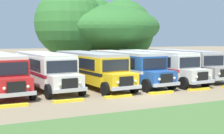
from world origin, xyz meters
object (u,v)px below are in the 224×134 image
parked_bus_slot_2 (90,67)px  parked_bus_slot_4 (157,64)px  parked_bus_slot_3 (126,65)px  parked_bus_slot_5 (183,62)px  broad_shade_tree (98,27)px  parked_bus_slot_1 (44,68)px

parked_bus_slot_2 → parked_bus_slot_4: size_ratio=1.00×
parked_bus_slot_3 → parked_bus_slot_4: 3.28m
parked_bus_slot_4 → parked_bus_slot_5: (3.74, 0.86, 0.00)m
broad_shade_tree → parked_bus_slot_2: bearing=-115.0°
parked_bus_slot_5 → parked_bus_slot_1: bearing=-88.5°
broad_shade_tree → parked_bus_slot_3: bearing=-101.2°
parked_bus_slot_2 → parked_bus_slot_5: 10.52m
parked_bus_slot_4 → parked_bus_slot_5: bearing=97.9°
parked_bus_slot_5 → parked_bus_slot_3: bearing=-83.2°
parked_bus_slot_2 → parked_bus_slot_3: size_ratio=1.00×
parked_bus_slot_3 → parked_bus_slot_4: same height
parked_bus_slot_5 → broad_shade_tree: size_ratio=0.65×
parked_bus_slot_1 → parked_bus_slot_2: same height
parked_bus_slot_2 → parked_bus_slot_5: (10.49, 0.89, 0.00)m
parked_bus_slot_3 → parked_bus_slot_5: bearing=91.6°
parked_bus_slot_3 → parked_bus_slot_4: bearing=83.7°
parked_bus_slot_1 → parked_bus_slot_4: bearing=81.8°
parked_bus_slot_2 → parked_bus_slot_5: size_ratio=1.01×
broad_shade_tree → parked_bus_slot_5: bearing=-69.3°
parked_bus_slot_3 → broad_shade_tree: size_ratio=0.66×
parked_bus_slot_1 → parked_bus_slot_5: 14.24m
parked_bus_slot_3 → broad_shade_tree: 13.52m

